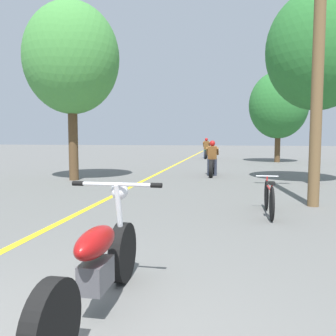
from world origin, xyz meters
name	(u,v)px	position (x,y,z in m)	size (l,w,h in m)	color
lane_stripe_center	(161,172)	(-1.70, 12.95, 0.00)	(0.14, 48.00, 0.01)	yellow
utility_pole	(319,34)	(3.00, 6.26, 3.64)	(1.10, 0.24, 7.09)	brown
roadside_tree_right_near	(319,51)	(3.85, 10.09, 4.14)	(3.21, 2.89, 6.01)	#513A23
roadside_tree_right_far	(279,105)	(3.92, 20.03, 3.34)	(3.40, 3.06, 5.31)	#513A23
roadside_tree_left	(71,59)	(-4.13, 9.74, 4.12)	(3.25, 2.93, 6.02)	#513A23
motorcycle_foreground	(98,265)	(0.15, 0.98, 0.43)	(0.90, 2.09, 1.07)	black
motorcycle_rider_lead	(212,162)	(0.52, 12.03, 0.51)	(0.50, 2.06, 1.36)	black
motorcycle_rider_far	(206,151)	(-0.46, 22.87, 0.53)	(0.50, 1.99, 1.42)	black
bicycle_parked	(269,198)	(1.97, 5.22, 0.33)	(0.44, 1.61, 0.71)	black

